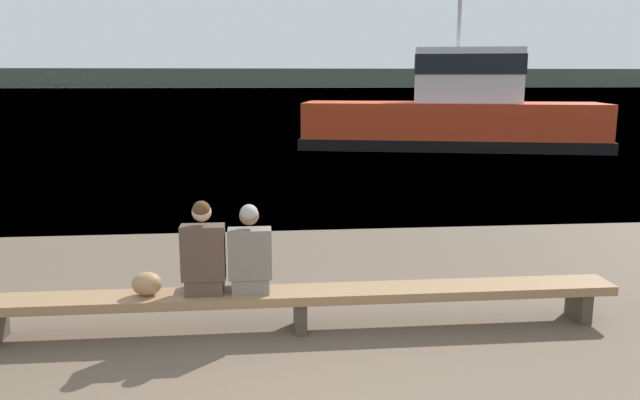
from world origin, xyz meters
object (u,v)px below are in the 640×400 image
(person_right, at_px, (250,256))
(tugboat_red, at_px, (454,117))
(person_left, at_px, (203,255))
(bench_main, at_px, (300,298))
(shopping_bag, at_px, (147,284))

(person_right, relative_size, tugboat_red, 0.08)
(person_left, xyz_separation_m, person_right, (0.46, 0.00, -0.02))
(bench_main, xyz_separation_m, person_right, (-0.50, 0.01, 0.46))
(shopping_bag, distance_m, tugboat_red, 18.23)
(shopping_bag, bearing_deg, tugboat_red, 63.07)
(bench_main, distance_m, person_left, 1.08)
(person_left, xyz_separation_m, shopping_bag, (-0.57, -0.01, -0.28))
(person_right, xyz_separation_m, tugboat_red, (7.22, 16.24, 0.34))
(bench_main, height_order, tugboat_red, tugboat_red)
(person_left, height_order, person_right, person_left)
(person_right, bearing_deg, person_left, -179.85)
(person_right, distance_m, tugboat_red, 17.77)
(person_right, xyz_separation_m, shopping_bag, (-1.03, -0.01, -0.26))
(bench_main, bearing_deg, tugboat_red, 67.54)
(person_left, distance_m, person_right, 0.46)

